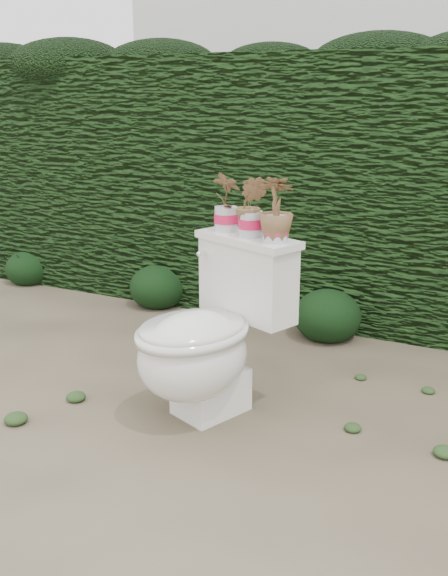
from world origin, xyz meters
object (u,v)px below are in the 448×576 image
at_px(potted_plant_center, 251,208).
at_px(potted_plant_right, 276,211).
at_px(toilet, 207,339).
at_px(potted_plant_left, 226,203).

bearing_deg(potted_plant_center, potted_plant_right, -25.79).
bearing_deg(toilet, potted_plant_center, 85.79).
xyz_separation_m(potted_plant_left, potted_plant_center, (0.15, -0.06, -0.00)).
relative_size(potted_plant_left, potted_plant_center, 1.01).
bearing_deg(potted_plant_center, potted_plant_left, 154.21).
bearing_deg(potted_plant_left, potted_plant_center, 169.40).
bearing_deg(potted_plant_right, potted_plant_left, -37.03).
bearing_deg(toilet, potted_plant_right, 55.45).
xyz_separation_m(toilet, potted_plant_right, (0.24, 0.16, 0.55)).
bearing_deg(toilet, potted_plant_left, 120.47).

